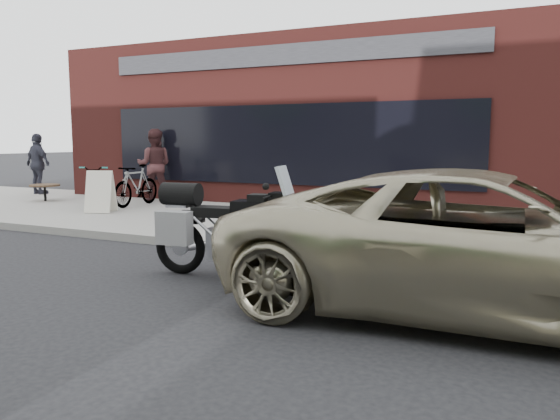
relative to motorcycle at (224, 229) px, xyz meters
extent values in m
plane|color=black|center=(-0.23, -2.56, -0.65)|extent=(120.00, 120.00, 0.00)
cube|color=gray|center=(-0.23, 4.44, -0.57)|extent=(44.00, 6.00, 0.15)
cube|color=#5C211D|center=(-2.23, 11.44, 1.60)|extent=(14.00, 10.00, 4.50)
cube|color=black|center=(-2.23, 6.41, 1.05)|extent=(10.00, 0.08, 2.00)
cube|color=#2B2A30|center=(-2.23, 6.41, 3.25)|extent=(10.00, 0.08, 0.50)
torus|color=black|center=(-0.66, -0.05, -0.29)|extent=(0.74, 0.20, 0.73)
torus|color=black|center=(0.97, 0.13, -0.29)|extent=(0.74, 0.20, 0.73)
cube|color=#B7B7BC|center=(0.10, 0.04, -0.19)|extent=(0.64, 0.39, 0.42)
cube|color=black|center=(0.43, 0.07, 0.25)|extent=(0.58, 0.41, 0.29)
cube|color=black|center=(-0.12, 0.01, 0.23)|extent=(0.63, 0.37, 0.13)
cube|color=black|center=(-0.50, -0.03, 0.14)|extent=(0.35, 0.28, 0.15)
cube|color=black|center=(0.75, 0.11, 0.39)|extent=(0.23, 0.28, 0.24)
cube|color=silver|center=(0.83, 0.12, 0.67)|extent=(0.19, 0.34, 0.37)
cylinder|color=black|center=(0.68, 0.10, 0.47)|extent=(0.12, 0.77, 0.03)
cube|color=#B7B7BC|center=(-0.63, -0.05, 0.29)|extent=(0.34, 0.36, 0.03)
cube|color=gray|center=(-0.55, -0.32, 0.03)|extent=(0.48, 0.25, 0.44)
cylinder|color=black|center=(-0.63, -0.05, 0.45)|extent=(0.56, 0.36, 0.31)
cylinder|color=#B7B7BC|center=(-0.36, 0.16, -0.27)|extent=(0.61, 0.16, 0.21)
imported|color=tan|center=(3.27, -0.21, 0.11)|extent=(5.52, 2.63, 1.52)
imported|color=gray|center=(-6.33, 4.45, 0.01)|extent=(1.56, 2.03, 1.02)
imported|color=gray|center=(-5.47, 4.84, 0.03)|extent=(0.57, 1.77, 1.05)
cube|color=white|center=(-5.40, 3.43, -0.02)|extent=(0.67, 0.49, 0.96)
cube|color=white|center=(-5.49, 3.67, -0.02)|extent=(0.67, 0.49, 0.96)
cylinder|color=black|center=(-8.51, 4.68, -0.29)|extent=(0.07, 0.07, 0.41)
cylinder|color=#483321|center=(-8.51, 4.68, -0.07)|extent=(0.79, 0.79, 0.05)
imported|color=#482628|center=(-5.82, 6.04, 0.48)|extent=(1.20, 1.11, 1.97)
imported|color=#383947|center=(-10.23, 6.00, 0.43)|extent=(1.15, 0.63, 1.87)
camera|label=1|loc=(3.68, -6.11, 1.17)|focal=35.00mm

